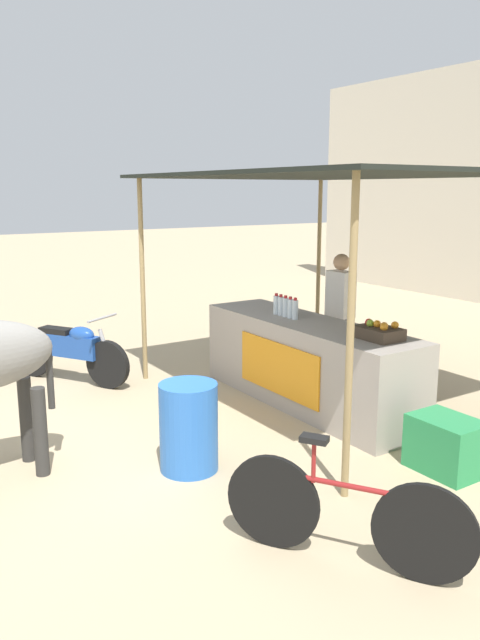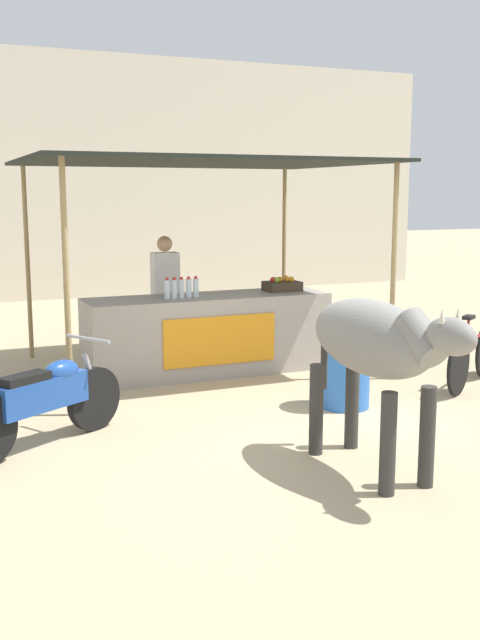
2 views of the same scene
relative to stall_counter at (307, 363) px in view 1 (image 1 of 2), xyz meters
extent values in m
plane|color=tan|center=(0.00, -2.20, -0.48)|extent=(60.00, 60.00, 0.00)
cube|color=#9E9389|center=(0.00, 0.00, 0.00)|extent=(3.00, 0.80, 0.96)
cube|color=orange|center=(0.00, -0.41, 0.00)|extent=(1.40, 0.02, 0.58)
cube|color=black|center=(0.00, 0.30, 2.08)|extent=(4.20, 3.20, 0.04)
cylinder|color=#997F51|center=(-1.89, -1.14, 0.80)|extent=(0.06, 0.06, 2.56)
cylinder|color=#997F51|center=(1.89, -1.14, 0.80)|extent=(0.06, 0.06, 2.56)
cylinder|color=#997F51|center=(-1.89, 1.74, 0.80)|extent=(0.06, 0.06, 2.56)
cylinder|color=silver|center=(-0.53, -0.05, 0.59)|extent=(0.07, 0.07, 0.22)
cylinder|color=red|center=(-0.53, -0.05, 0.71)|extent=(0.04, 0.04, 0.03)
cylinder|color=silver|center=(-0.44, -0.05, 0.59)|extent=(0.07, 0.07, 0.22)
cylinder|color=red|center=(-0.44, -0.05, 0.71)|extent=(0.04, 0.04, 0.03)
cylinder|color=silver|center=(-0.35, -0.05, 0.59)|extent=(0.07, 0.07, 0.22)
cylinder|color=red|center=(-0.35, -0.05, 0.71)|extent=(0.04, 0.04, 0.03)
cylinder|color=silver|center=(-0.26, -0.05, 0.59)|extent=(0.07, 0.07, 0.22)
cylinder|color=red|center=(-0.26, -0.05, 0.71)|extent=(0.04, 0.04, 0.03)
cylinder|color=silver|center=(-0.17, -0.05, 0.59)|extent=(0.07, 0.07, 0.22)
cylinder|color=red|center=(-0.17, -0.05, 0.71)|extent=(0.04, 0.04, 0.03)
cube|color=#3F3326|center=(1.03, 0.05, 0.54)|extent=(0.44, 0.32, 0.12)
sphere|color=#B21E19|center=(0.90, 0.05, 0.63)|extent=(0.08, 0.08, 0.08)
sphere|color=orange|center=(1.14, 0.16, 0.63)|extent=(0.08, 0.08, 0.08)
sphere|color=#8CB22D|center=(0.94, 0.03, 0.63)|extent=(0.08, 0.08, 0.08)
sphere|color=orange|center=(1.10, 0.05, 0.63)|extent=(0.08, 0.08, 0.08)
sphere|color=orange|center=(1.14, 0.01, 0.63)|extent=(0.08, 0.08, 0.08)
sphere|color=orange|center=(1.00, 0.06, 0.63)|extent=(0.08, 0.08, 0.08)
cylinder|color=#383842|center=(-0.30, 0.75, -0.04)|extent=(0.22, 0.22, 0.88)
cube|color=silver|center=(-0.30, 0.75, 0.68)|extent=(0.34, 0.20, 0.56)
sphere|color=tan|center=(-0.30, 0.75, 1.07)|extent=(0.20, 0.20, 0.20)
cube|color=#268C4C|center=(2.03, -0.10, -0.24)|extent=(0.60, 0.44, 0.48)
cylinder|color=blue|center=(0.78, -1.95, -0.09)|extent=(0.51, 0.51, 0.78)
cylinder|color=#302F2D|center=(0.19, -3.05, -0.09)|extent=(0.12, 0.12, 0.78)
cylinder|color=#302F2D|center=(-0.18, -3.08, -0.09)|extent=(0.12, 0.12, 0.78)
cylinder|color=#302F2D|center=(-0.01, -2.89, 0.33)|extent=(0.06, 0.06, 0.60)
cylinder|color=black|center=(-1.77, -1.69, -0.18)|extent=(0.55, 0.38, 0.60)
cylinder|color=black|center=(-2.79, -2.32, -0.18)|extent=(0.55, 0.38, 0.60)
cube|color=#1E4799|center=(-2.28, -2.00, 0.00)|extent=(0.86, 0.63, 0.28)
ellipsoid|color=#1E4799|center=(-2.10, -1.89, 0.16)|extent=(0.41, 0.36, 0.20)
cube|color=black|center=(-2.44, -2.10, 0.16)|extent=(0.47, 0.38, 0.10)
cylinder|color=#99999E|center=(-1.81, -1.72, 0.40)|extent=(0.31, 0.48, 0.03)
cylinder|color=#99999E|center=(-1.79, -1.70, 0.02)|extent=(0.20, 0.15, 0.49)
cylinder|color=black|center=(2.99, -1.50, -0.15)|extent=(0.58, 0.39, 0.66)
cylinder|color=black|center=(2.15, -2.04, -0.15)|extent=(0.58, 0.39, 0.66)
cylinder|color=maroon|center=(2.57, -1.77, 0.07)|extent=(0.73, 0.49, 0.04)
cylinder|color=maroon|center=(2.39, -1.89, 0.19)|extent=(0.03, 0.03, 0.28)
cube|color=black|center=(2.39, -1.89, 0.35)|extent=(0.21, 0.18, 0.04)
camera|label=1|loc=(5.29, -4.36, 1.93)|focal=35.00mm
camera|label=2|loc=(-3.15, -8.44, 1.73)|focal=42.00mm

